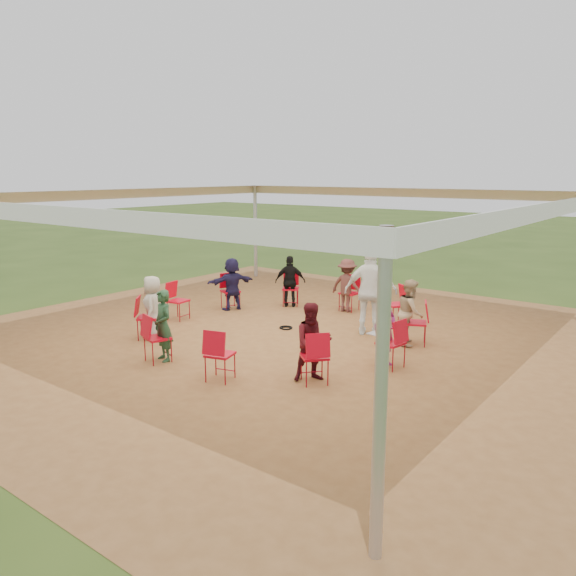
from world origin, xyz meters
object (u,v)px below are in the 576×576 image
Objects in this scene: chair_0 at (391,343)px; chair_4 at (291,289)px; chair_3 at (349,293)px; chair_8 at (158,338)px; person_seated_7 at (313,342)px; chair_1 at (416,323)px; standing_person at (371,291)px; cable_coil at (286,328)px; person_seated_0 at (385,330)px; person_seated_1 at (410,312)px; person_seated_5 at (153,307)px; laptop at (378,331)px; chair_9 at (220,355)px; chair_7 at (148,318)px; chair_5 at (230,291)px; person_seated_2 at (347,285)px; chair_2 at (396,305)px; person_seated_3 at (290,281)px; chair_6 at (178,301)px; person_seated_4 at (232,284)px; person_seated_6 at (163,326)px; chair_10 at (315,357)px.

chair_0 is 1.00× the size of chair_4.
chair_3 is 1.00× the size of chair_8.
chair_0 is 0.68× the size of person_seated_7.
chair_1 is 0.48× the size of standing_person.
person_seated_0 is at bearing -16.72° from cable_coil.
chair_1 is 1.00× the size of chair_4.
person_seated_1 and person_seated_5 have the same top height.
laptop is (0.45, 1.39, -0.04)m from person_seated_7.
cable_coil is at bearing 81.48° from chair_0.
laptop is (-0.05, -1.51, 0.17)m from chair_1.
chair_4 and chair_9 have the same top height.
chair_5 is at bearing 147.27° from chair_7.
person_seated_5 reaches higher than cable_coil.
chair_8 is at bearing 33.66° from standing_person.
chair_3 and chair_8 have the same top height.
standing_person is (1.45, -1.42, 0.28)m from person_seated_2.
chair_1 is 0.68× the size of person_seated_5.
chair_2 is 2.96m from person_seated_3.
chair_4 and chair_6 have the same top height.
person_seated_4 is (-3.23, 3.77, 0.22)m from chair_9.
person_seated_6 reaches higher than chair_6.
chair_10 is 4.97m from person_seated_2.
chair_2 is at bearing 27.93° from laptop.
chair_6 is 5.07m from chair_10.
person_seated_2 is at bearing 159.35° from chair_4.
chair_5 and chair_10 have the same top height.
person_seated_3 reaches higher than chair_3.
chair_6 is 5.24m from laptop.
chair_3 is 4.97m from person_seated_7.
chair_1 is 4.21m from chair_4.
chair_7 is at bearing 114.55° from chair_0.
chair_7 is 0.68× the size of person_seated_0.
person_seated_5 is at bearing 20.65° from chair_6.
person_seated_7 is (4.78, -1.32, 0.22)m from chair_6.
person_seated_4 is 5.12m from laptop.
chair_6 and chair_9 have the same top height.
person_seated_0 is at bearing -90.00° from laptop.
cable_coil is at bearing 96.97° from chair_8.
chair_1 is 0.68× the size of person_seated_7.
person_seated_3 is at bearing 130.91° from person_seated_5.
person_seated_0 is at bearing 98.18° from person_seated_4.
person_seated_2 is 1.50m from person_seated_3.
person_seated_2 is (2.08, 4.51, 0.22)m from chair_7.
person_seated_3 is 1.50m from person_seated_4.
chair_1 is 0.68× the size of person_seated_2.
chair_8 is 4.97m from person_seated_1.
person_seated_7 reaches higher than cable_coil.
person_seated_2 is 1.00× the size of person_seated_3.
chair_6 is 3.01m from chair_8.
person_seated_1 is 2.89m from person_seated_7.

